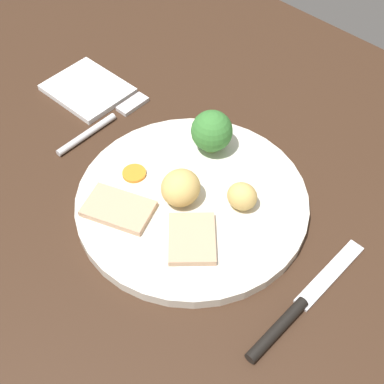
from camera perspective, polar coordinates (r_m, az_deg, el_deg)
dining_table at (r=65.73cm, az=-0.14°, el=-1.76°), size 120.00×84.00×3.60cm
dinner_plate at (r=63.23cm, az=0.00°, el=-0.99°), size 27.01×27.01×1.40cm
meat_slice_main at (r=61.71cm, az=-7.74°, el=-1.75°), size 8.85×7.27×0.80cm
meat_slice_under at (r=58.70cm, az=-0.01°, el=-4.91°), size 8.17×8.17×0.80cm
roast_potato_left at (r=60.94cm, az=5.29°, el=-0.45°), size 4.13×3.85×3.28cm
roast_potato_right at (r=61.12cm, az=-1.46°, el=0.65°), size 4.75×4.97×4.14cm
carrot_coin_front at (r=65.23cm, az=-6.09°, el=1.96°), size 2.85×2.85×0.40cm
broccoli_floret at (r=65.94cm, az=2.09°, el=6.39°), size 5.10×5.10×5.59cm
fork at (r=73.96cm, az=-8.99°, el=7.34°), size 2.14×15.29×0.90cm
knife at (r=56.90cm, az=11.04°, el=-11.87°), size 1.70×18.50×1.20cm
folded_napkin at (r=79.46cm, az=-10.91°, el=10.55°), size 11.28×9.35×0.80cm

